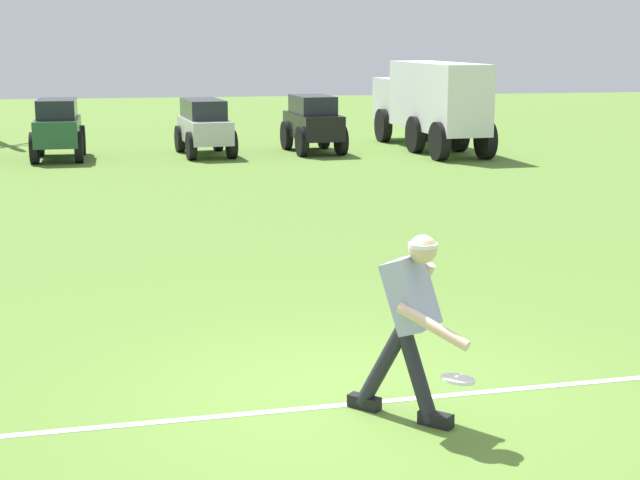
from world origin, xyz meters
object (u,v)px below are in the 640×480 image
parked_car_slot_b (58,128)px  box_truck (430,101)px  parked_car_slot_c (204,125)px  parked_car_slot_d (313,122)px  frisbee_thrower (410,317)px  frisbee_in_flight (458,379)px

parked_car_slot_b → box_truck: box_truck is taller
parked_car_slot_c → parked_car_slot_d: (2.69, 0.08, 0.02)m
parked_car_slot_b → parked_car_slot_c: 3.43m
frisbee_thrower → parked_car_slot_c: 17.15m
box_truck → parked_car_slot_b: bearing=-178.1°
frisbee_thrower → frisbee_in_flight: size_ratio=4.56×
frisbee_thrower → box_truck: (5.48, 17.28, 0.43)m
parked_car_slot_b → parked_car_slot_c: (3.43, 0.18, -0.02)m
frisbee_thrower → parked_car_slot_d: (2.46, 17.22, -0.06)m
parked_car_slot_b → parked_car_slot_d: same height
frisbee_in_flight → frisbee_thrower: bearing=113.2°
frisbee_in_flight → parked_car_slot_b: (-3.87, 17.46, 0.27)m
frisbee_in_flight → parked_car_slot_d: size_ratio=0.13×
parked_car_slot_c → frisbee_thrower: bearing=-89.2°
parked_car_slot_b → frisbee_in_flight: bearing=-77.5°
parked_car_slot_b → box_truck: bearing=1.9°
parked_car_slot_b → parked_car_slot_c: parked_car_slot_b is taller
box_truck → parked_car_slot_d: bearing=-179.0°
frisbee_thrower → box_truck: 18.13m
parked_car_slot_c → box_truck: (5.71, 0.13, 0.51)m
parked_car_slot_b → frisbee_thrower: bearing=-77.8°
parked_car_slot_b → box_truck: (9.14, 0.31, 0.49)m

